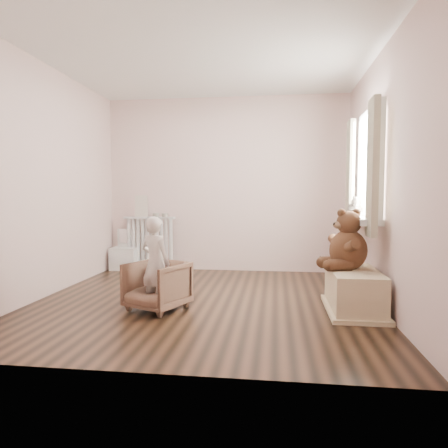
# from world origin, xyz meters

# --- Properties ---
(floor) EXTENTS (3.60, 3.60, 0.01)m
(floor) POSITION_xyz_m (0.00, 0.00, 0.00)
(floor) COLOR black
(floor) RESTS_ON ground
(ceiling) EXTENTS (3.60, 3.60, 0.01)m
(ceiling) POSITION_xyz_m (0.00, 0.00, 2.60)
(ceiling) COLOR white
(ceiling) RESTS_ON ground
(back_wall) EXTENTS (3.60, 0.02, 2.60)m
(back_wall) POSITION_xyz_m (0.00, 1.80, 1.30)
(back_wall) COLOR white
(back_wall) RESTS_ON ground
(front_wall) EXTENTS (3.60, 0.02, 2.60)m
(front_wall) POSITION_xyz_m (0.00, -1.80, 1.30)
(front_wall) COLOR white
(front_wall) RESTS_ON ground
(left_wall) EXTENTS (0.02, 3.60, 2.60)m
(left_wall) POSITION_xyz_m (-1.80, 0.00, 1.30)
(left_wall) COLOR white
(left_wall) RESTS_ON ground
(right_wall) EXTENTS (0.02, 3.60, 2.60)m
(right_wall) POSITION_xyz_m (1.80, 0.00, 1.30)
(right_wall) COLOR white
(right_wall) RESTS_ON ground
(window) EXTENTS (0.03, 0.90, 1.10)m
(window) POSITION_xyz_m (1.76, 0.30, 1.45)
(window) COLOR white
(window) RESTS_ON right_wall
(window_sill) EXTENTS (0.22, 1.10, 0.06)m
(window_sill) POSITION_xyz_m (1.67, 0.30, 0.87)
(window_sill) COLOR silver
(window_sill) RESTS_ON right_wall
(curtain_left) EXTENTS (0.06, 0.26, 1.30)m
(curtain_left) POSITION_xyz_m (1.65, -0.27, 1.39)
(curtain_left) COLOR #B7B092
(curtain_left) RESTS_ON right_wall
(curtain_right) EXTENTS (0.06, 0.26, 1.30)m
(curtain_right) POSITION_xyz_m (1.65, 0.87, 1.39)
(curtain_right) COLOR #B7B092
(curtain_right) RESTS_ON right_wall
(radiator) EXTENTS (0.77, 0.15, 0.81)m
(radiator) POSITION_xyz_m (-1.16, 1.68, 0.39)
(radiator) COLOR silver
(radiator) RESTS_ON floor
(paper_doll) EXTENTS (0.20, 0.02, 0.33)m
(paper_doll) POSITION_xyz_m (-1.28, 1.68, 0.98)
(paper_doll) COLOR beige
(paper_doll) RESTS_ON radiator
(tin_a) EXTENTS (0.10, 0.10, 0.06)m
(tin_a) POSITION_xyz_m (-1.06, 1.68, 0.84)
(tin_a) COLOR #A59E8C
(tin_a) RESTS_ON radiator
(tin_b) EXTENTS (0.10, 0.10, 0.05)m
(tin_b) POSITION_xyz_m (-0.91, 1.68, 0.84)
(tin_b) COLOR #A59E8C
(tin_b) RESTS_ON radiator
(toy_vanity) EXTENTS (0.40, 0.28, 0.62)m
(toy_vanity) POSITION_xyz_m (-1.55, 1.65, 0.28)
(toy_vanity) COLOR silver
(toy_vanity) RESTS_ON floor
(armchair) EXTENTS (0.69, 0.69, 0.48)m
(armchair) POSITION_xyz_m (-0.41, -0.40, 0.24)
(armchair) COLOR brown
(armchair) RESTS_ON floor
(child) EXTENTS (0.39, 0.34, 0.91)m
(child) POSITION_xyz_m (-0.41, -0.45, 0.48)
(child) COLOR silver
(child) RESTS_ON armchair
(toy_bench) EXTENTS (0.46, 0.86, 0.41)m
(toy_bench) POSITION_xyz_m (1.52, -0.20, 0.20)
(toy_bench) COLOR beige
(toy_bench) RESTS_ON floor
(teddy_bear) EXTENTS (0.56, 0.49, 0.59)m
(teddy_bear) POSITION_xyz_m (1.47, -0.12, 0.67)
(teddy_bear) COLOR #3B2214
(teddy_bear) RESTS_ON toy_bench
(plush_cat) EXTENTS (0.24, 0.30, 0.22)m
(plush_cat) POSITION_xyz_m (1.66, 0.59, 1.00)
(plush_cat) COLOR #685E56
(plush_cat) RESTS_ON window_sill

